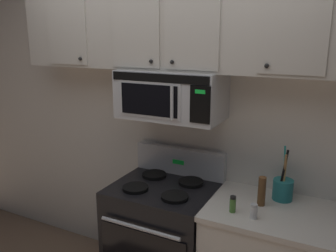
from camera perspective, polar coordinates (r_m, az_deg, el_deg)
The scene contains 8 objects.
back_wall at distance 2.84m, azimuth 2.76°, elevation 1.35°, with size 5.20×0.10×2.70m, color silver.
stove_range at distance 2.87m, azimuth -0.63°, elevation -17.61°, with size 0.76×0.69×1.12m.
over_range_microwave at distance 2.57m, azimuth 0.51°, elevation 5.12°, with size 0.76×0.43×0.35m.
upper_cabinets at distance 2.56m, azimuth 0.86°, elevation 15.19°, with size 2.50×0.36×0.55m.
utensil_crock_teal at distance 2.56m, azimuth 18.09°, elevation -9.52°, with size 0.14×0.14×0.38m.
salt_shaker at distance 2.28m, azimuth 13.69°, elevation -13.27°, with size 0.05×0.05×0.10m.
pepper_mill at distance 2.43m, azimuth 14.92°, elevation -10.16°, with size 0.05×0.05×0.20m, color brown.
spice_jar at distance 2.33m, azimuth 10.43°, elevation -12.33°, with size 0.04×0.04×0.11m.
Camera 1 is at (1.13, -1.73, 1.99)m, focal length 37.68 mm.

